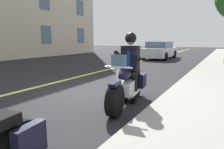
# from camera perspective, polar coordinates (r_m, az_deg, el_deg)

# --- Properties ---
(ground_plane) EXTENTS (80.00, 80.00, 0.00)m
(ground_plane) POSITION_cam_1_polar(r_m,az_deg,el_deg) (6.01, -5.17, -5.06)
(ground_plane) COLOR black
(lane_center_stripe) EXTENTS (60.00, 0.16, 0.01)m
(lane_center_stripe) POSITION_cam_1_polar(r_m,az_deg,el_deg) (7.32, -18.09, -2.74)
(lane_center_stripe) COLOR #E5DB4C
(lane_center_stripe) RESTS_ON ground_plane
(motorcycle_main) EXTENTS (2.22, 0.79, 1.26)m
(motorcycle_main) POSITION_cam_1_polar(r_m,az_deg,el_deg) (4.79, 4.55, -3.37)
(motorcycle_main) COLOR black
(motorcycle_main) RESTS_ON ground_plane
(rider_main) EXTENTS (0.68, 0.61, 1.74)m
(rider_main) POSITION_cam_1_polar(r_m,az_deg,el_deg) (4.87, 5.28, 3.81)
(rider_main) COLOR black
(rider_main) RESTS_ON ground_plane
(car_dark) EXTENTS (4.60, 1.92, 1.40)m
(car_dark) POSITION_cam_1_polar(r_m,az_deg,el_deg) (16.88, 13.68, 6.83)
(car_dark) COLOR silver
(car_dark) RESTS_ON ground_plane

